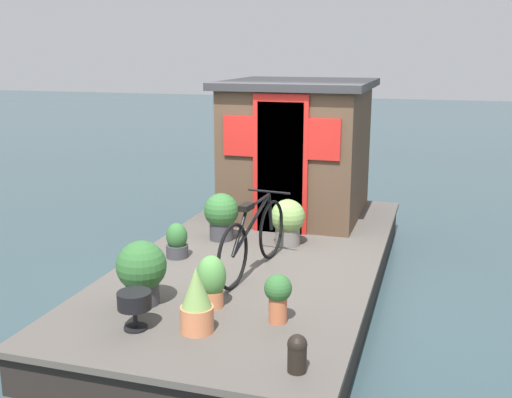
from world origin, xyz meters
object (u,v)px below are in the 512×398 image
object	(u,v)px
houseboat_cabin	(298,148)
mooring_bollard	(297,352)
potted_plant_basil	(177,241)
potted_plant_lavender	(142,270)
potted_plant_ivy	(221,214)
potted_plant_fern	(288,221)
potted_plant_rosemary	(197,301)
potted_plant_geranium	(278,294)
charcoal_grill	(135,302)
bicycle	(253,239)
potted_plant_thyme	(212,281)

from	to	relation	value
houseboat_cabin	mooring_bollard	bearing A→B (deg)	-166.72
mooring_bollard	potted_plant_basil	bearing A→B (deg)	42.17
potted_plant_lavender	potted_plant_ivy	bearing A→B (deg)	-0.56
potted_plant_lavender	potted_plant_fern	distance (m)	2.30
potted_plant_rosemary	potted_plant_basil	bearing A→B (deg)	29.07
potted_plant_geranium	potted_plant_rosemary	distance (m)	0.71
potted_plant_lavender	potted_plant_basil	size ratio (longest dim) A/B	1.51
potted_plant_fern	charcoal_grill	size ratio (longest dim) A/B	1.69
potted_plant_rosemary	potted_plant_geranium	bearing A→B (deg)	-58.56
potted_plant_fern	potted_plant_geranium	bearing A→B (deg)	-168.15
charcoal_grill	potted_plant_lavender	bearing A→B (deg)	20.62
bicycle	potted_plant_thyme	world-z (taller)	bicycle
potted_plant_ivy	charcoal_grill	world-z (taller)	potted_plant_ivy
potted_plant_lavender	potted_plant_thyme	bearing A→B (deg)	-78.75
potted_plant_thyme	potted_plant_rosemary	world-z (taller)	potted_plant_rosemary
houseboat_cabin	mooring_bollard	size ratio (longest dim) A/B	7.22
bicycle	potted_plant_lavender	world-z (taller)	bicycle
bicycle	potted_plant_fern	size ratio (longest dim) A/B	2.96
potted_plant_geranium	potted_plant_basil	xyz separation A→B (m)	(1.33, 1.56, -0.07)
potted_plant_thyme	potted_plant_ivy	xyz separation A→B (m)	(1.97, 0.63, 0.07)
potted_plant_geranium	potted_plant_fern	bearing A→B (deg)	11.85
potted_plant_basil	mooring_bollard	xyz separation A→B (m)	(-2.11, -1.91, -0.03)
potted_plant_fern	potted_plant_basil	bearing A→B (deg)	126.56
charcoal_grill	potted_plant_geranium	bearing A→B (deg)	-66.64
potted_plant_rosemary	bicycle	bearing A→B (deg)	-1.42
potted_plant_geranium	potted_plant_fern	world-z (taller)	potted_plant_fern
potted_plant_lavender	mooring_bollard	xyz separation A→B (m)	(-0.80, -1.68, -0.17)
potted_plant_lavender	houseboat_cabin	bearing A→B (deg)	-10.22
houseboat_cabin	charcoal_grill	size ratio (longest dim) A/B	6.30
potted_plant_lavender	potted_plant_rosemary	size ratio (longest dim) A/B	1.06
potted_plant_lavender	potted_plant_fern	xyz separation A→B (m)	(2.13, -0.87, -0.02)
potted_plant_rosemary	potted_plant_fern	world-z (taller)	potted_plant_rosemary
houseboat_cabin	potted_plant_basil	size ratio (longest dim) A/B	5.24
bicycle	houseboat_cabin	bearing A→B (deg)	2.43
potted_plant_geranium	potted_plant_fern	distance (m)	2.20
houseboat_cabin	potted_plant_ivy	world-z (taller)	houseboat_cabin
potted_plant_thyme	potted_plant_rosemary	size ratio (longest dim) A/B	0.86
potted_plant_geranium	charcoal_grill	xyz separation A→B (m)	(-0.49, 1.13, -0.01)
potted_plant_thyme	potted_plant_geranium	xyz separation A→B (m)	(-0.15, -0.67, 0.01)
bicycle	potted_plant_geranium	bearing A→B (deg)	-153.08
potted_plant_ivy	potted_plant_fern	world-z (taller)	potted_plant_ivy
potted_plant_thyme	charcoal_grill	distance (m)	0.79
potted_plant_ivy	potted_plant_rosemary	distance (m)	2.59
potted_plant_rosemary	potted_plant_basil	world-z (taller)	potted_plant_rosemary
potted_plant_lavender	mooring_bollard	bearing A→B (deg)	-115.49
potted_plant_rosemary	potted_plant_ivy	bearing A→B (deg)	15.50
houseboat_cabin	potted_plant_fern	size ratio (longest dim) A/B	3.73
houseboat_cabin	mooring_bollard	distance (m)	4.57
potted_plant_geranium	potted_plant_basil	world-z (taller)	potted_plant_geranium
bicycle	potted_plant_geranium	distance (m)	1.27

